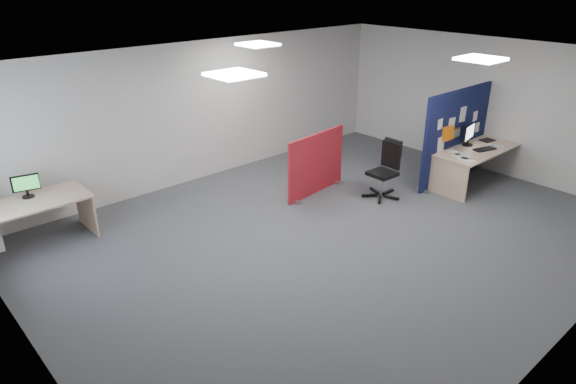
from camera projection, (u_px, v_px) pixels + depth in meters
floor at (335, 234)px, 8.26m from camera, size 9.00×9.00×0.00m
ceiling at (342, 64)px, 7.17m from camera, size 9.00×7.00×0.02m
wall_back at (208, 111)px, 10.10m from camera, size 9.00×0.02×2.70m
wall_left at (20, 258)px, 4.96m from camera, size 0.02×7.00×2.70m
wall_right at (489, 106)px, 10.47m from camera, size 0.02×7.00×2.70m
ceiling_lights at (324, 58)px, 7.85m from camera, size 4.10×4.10×0.04m
navy_divider at (457, 136)px, 10.03m from camera, size 2.23×0.30×1.84m
main_desk at (474, 156)px, 10.00m from camera, size 1.98×0.88×0.73m
monitor_main at (469, 134)px, 9.99m from camera, size 0.48×0.20×0.42m
keyboard at (485, 149)px, 9.83m from camera, size 0.48×0.29×0.02m
mouse at (492, 147)px, 9.95m from camera, size 0.11×0.09×0.03m
paper_tray at (487, 140)px, 10.35m from camera, size 0.31×0.25×0.01m
red_divider at (316, 164)px, 9.57m from camera, size 1.55×0.30×1.16m
second_desk at (30, 212)px, 7.74m from camera, size 1.68×0.84×0.73m
monitor_second at (26, 185)px, 7.72m from camera, size 0.39×0.18×0.36m
office_chair at (387, 166)px, 9.42m from camera, size 0.67×0.70×1.05m
desk_papers at (470, 153)px, 9.63m from camera, size 1.42×0.71×0.00m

